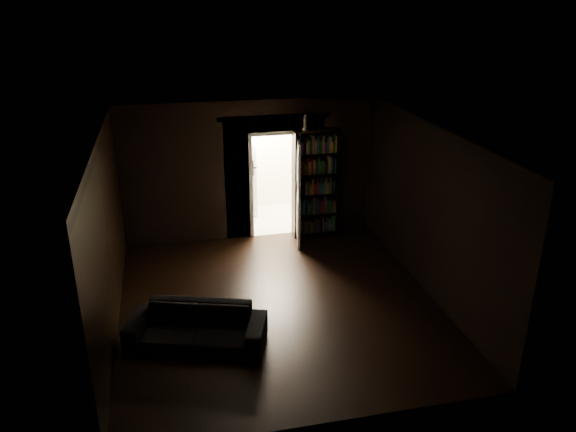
{
  "coord_description": "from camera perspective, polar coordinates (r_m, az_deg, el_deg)",
  "views": [
    {
      "loc": [
        -1.56,
        -7.72,
        4.74
      ],
      "look_at": [
        0.36,
        0.9,
        1.15
      ],
      "focal_mm": 35.0,
      "sensor_mm": 36.0,
      "label": 1
    }
  ],
  "objects": [
    {
      "name": "ground",
      "position": [
        9.19,
        -0.97,
        -8.92
      ],
      "size": [
        5.5,
        5.5,
        0.0
      ],
      "primitive_type": "plane",
      "color": "black",
      "rests_on": "ground"
    },
    {
      "name": "room_walls",
      "position": [
        9.44,
        -2.41,
        3.2
      ],
      "size": [
        5.02,
        5.61,
        2.84
      ],
      "color": "black",
      "rests_on": "ground"
    },
    {
      "name": "sofa",
      "position": [
        8.17,
        -9.32,
        -10.52
      ],
      "size": [
        2.11,
        1.4,
        0.75
      ],
      "primitive_type": "imported",
      "rotation": [
        0.0,
        0.0,
        -0.31
      ],
      "color": "black",
      "rests_on": "ground"
    },
    {
      "name": "bottles",
      "position": [
        12.3,
        -5.16,
        8.16
      ],
      "size": [
        0.7,
        0.23,
        0.28
      ],
      "primitive_type": "cube",
      "rotation": [
        0.0,
        0.0,
        -0.21
      ],
      "color": "black",
      "rests_on": "refrigerator"
    },
    {
      "name": "kitchen_alcove",
      "position": [
        12.29,
        -2.38,
        5.41
      ],
      "size": [
        2.2,
        1.8,
        2.6
      ],
      "color": "#B6AD9F",
      "rests_on": "ground"
    },
    {
      "name": "refrigerator",
      "position": [
        12.55,
        -5.11,
        3.85
      ],
      "size": [
        0.76,
        0.7,
        1.65
      ],
      "primitive_type": "cube",
      "rotation": [
        0.0,
        0.0,
        -0.03
      ],
      "color": "white",
      "rests_on": "ground"
    },
    {
      "name": "bookshelf",
      "position": [
        11.3,
        2.77,
        3.3
      ],
      "size": [
        0.96,
        0.59,
        2.2
      ],
      "primitive_type": "cube",
      "rotation": [
        0.0,
        0.0,
        0.33
      ],
      "color": "black",
      "rests_on": "ground"
    },
    {
      "name": "door",
      "position": [
        10.98,
        1.07,
        2.33
      ],
      "size": [
        0.22,
        0.84,
        2.05
      ],
      "primitive_type": "cube",
      "rotation": [
        0.0,
        0.0,
        1.37
      ],
      "color": "silver",
      "rests_on": "ground"
    },
    {
      "name": "figurine",
      "position": [
        10.95,
        1.74,
        9.49
      ],
      "size": [
        0.13,
        0.13,
        0.3
      ],
      "primitive_type": "cube",
      "rotation": [
        0.0,
        0.0,
        -0.34
      ],
      "color": "silver",
      "rests_on": "bookshelf"
    }
  ]
}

